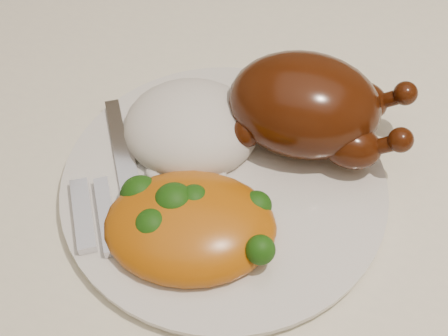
# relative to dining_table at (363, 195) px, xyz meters

# --- Properties ---
(dining_table) EXTENTS (1.60, 0.90, 0.76)m
(dining_table) POSITION_rel_dining_table_xyz_m (0.00, 0.00, 0.00)
(dining_table) COLOR brown
(dining_table) RESTS_ON floor
(tablecloth) EXTENTS (1.73, 1.03, 0.18)m
(tablecloth) POSITION_rel_dining_table_xyz_m (0.00, 0.00, 0.07)
(tablecloth) COLOR beige
(tablecloth) RESTS_ON dining_table
(dinner_plate) EXTENTS (0.38, 0.38, 0.01)m
(dinner_plate) POSITION_rel_dining_table_xyz_m (-0.13, -0.11, 0.11)
(dinner_plate) COLOR silver
(dinner_plate) RESTS_ON tablecloth
(roast_chicken) EXTENTS (0.17, 0.11, 0.09)m
(roast_chicken) POSITION_rel_dining_table_xyz_m (-0.07, -0.03, 0.16)
(roast_chicken) COLOR #411807
(roast_chicken) RESTS_ON dinner_plate
(rice_mound) EXTENTS (0.15, 0.14, 0.07)m
(rice_mound) POSITION_rel_dining_table_xyz_m (-0.18, -0.06, 0.13)
(rice_mound) COLOR white
(rice_mound) RESTS_ON dinner_plate
(mac_and_cheese) EXTENTS (0.17, 0.15, 0.06)m
(mac_and_cheese) POSITION_rel_dining_table_xyz_m (-0.14, -0.17, 0.13)
(mac_and_cheese) COLOR #C2550C
(mac_and_cheese) RESTS_ON dinner_plate
(cutlery) EXTENTS (0.08, 0.17, 0.01)m
(cutlery) POSITION_rel_dining_table_xyz_m (-0.23, -0.15, 0.12)
(cutlery) COLOR silver
(cutlery) RESTS_ON dinner_plate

